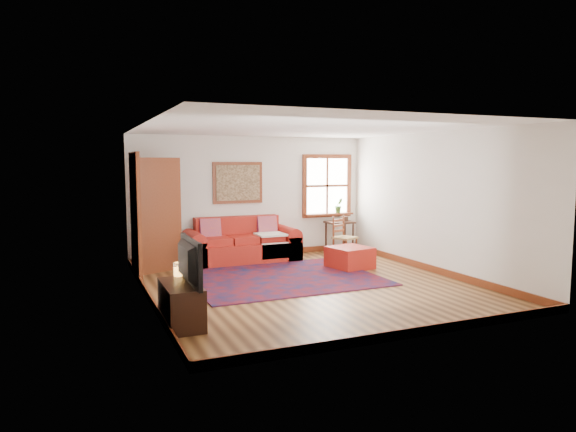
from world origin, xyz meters
name	(u,v)px	position (x,y,z in m)	size (l,w,h in m)	color
ground	(307,285)	(0.00, 0.00, 0.00)	(5.50, 5.50, 0.00)	#462813
room_envelope	(307,182)	(0.00, 0.02, 1.65)	(5.04, 5.54, 2.52)	silver
window	(329,192)	(1.78, 2.70, 1.31)	(1.18, 0.20, 1.38)	white
doorway	(150,214)	(-2.21, 1.78, 1.07)	(0.89, 1.08, 2.14)	black
framed_artwork	(238,183)	(-0.30, 2.71, 1.55)	(1.05, 0.07, 0.85)	brown
persian_rug	(282,278)	(-0.20, 0.59, 0.01)	(3.13, 2.51, 0.02)	#620E13
red_leather_sofa	(241,247)	(-0.37, 2.31, 0.29)	(2.24, 0.92, 0.88)	#AB1F16
red_ottoman	(350,257)	(1.29, 0.89, 0.20)	(0.69, 0.69, 0.40)	#AB1F16
side_table	(340,227)	(1.90, 2.40, 0.57)	(0.57, 0.43, 0.69)	#311910
ladder_back_chair	(343,236)	(1.63, 1.77, 0.47)	(0.53, 0.52, 0.87)	tan
media_cabinet	(181,304)	(-2.28, -1.25, 0.25)	(0.42, 0.92, 0.51)	#311910
television	(183,262)	(-2.26, -1.31, 0.79)	(0.98, 0.13, 0.56)	black
candle_hurricane	(178,270)	(-2.23, -0.84, 0.59)	(0.12, 0.12, 0.18)	silver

